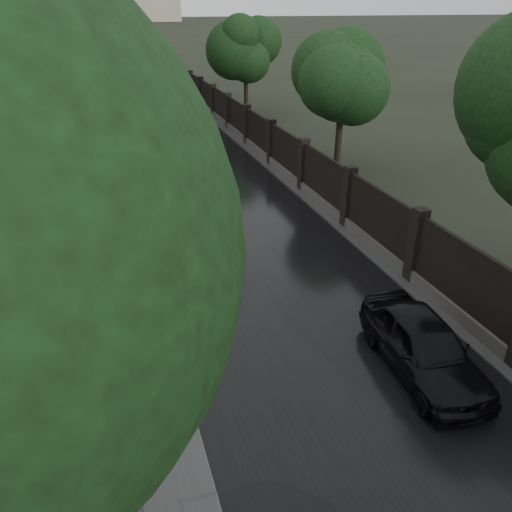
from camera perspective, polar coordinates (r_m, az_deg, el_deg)
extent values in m
cube|color=black|center=(193.23, -17.52, 23.21)|extent=(8.00, 420.00, 0.02)
cube|color=#2D2D2D|center=(193.15, -19.43, 22.98)|extent=(4.00, 420.00, 0.16)
cube|color=#2D2D2D|center=(193.45, -15.76, 23.44)|extent=(3.00, 420.00, 0.08)
cube|color=#383533|center=(37.30, -1.90, 13.74)|extent=(0.40, 75.00, 0.50)
cube|color=black|center=(37.03, -1.93, 15.63)|extent=(0.15, 75.00, 2.00)
cube|color=black|center=(73.99, -10.59, 20.77)|extent=(0.45, 0.45, 2.70)
cylinder|color=black|center=(33.58, -22.86, 14.94)|extent=(0.36, 0.36, 5.85)
sphere|color=black|center=(33.25, -23.61, 18.85)|extent=(4.25, 4.25, 4.25)
cylinder|color=black|center=(28.66, 9.53, 14.52)|extent=(0.36, 0.36, 5.53)
sphere|color=black|center=(28.28, 9.89, 18.89)|extent=(4.08, 4.08, 4.08)
cylinder|color=black|center=(45.21, -1.15, 19.31)|extent=(0.36, 0.36, 5.53)
sphere|color=black|center=(44.97, -1.18, 22.10)|extent=(4.08, 4.08, 4.08)
cube|color=#59595E|center=(5.79, -15.38, -13.85)|extent=(0.25, 0.12, 0.12)
cylinder|color=#59595E|center=(28.89, -15.49, 11.45)|extent=(0.12, 0.12, 3.00)
imported|color=#59595E|center=(28.46, -15.99, 15.32)|extent=(0.16, 0.20, 1.00)
sphere|color=#FF0C0C|center=(28.34, -15.93, 14.97)|extent=(0.14, 0.14, 0.14)
imported|color=black|center=(18.60, -5.23, 1.44)|extent=(2.39, 4.73, 1.54)
imported|color=black|center=(13.88, 18.59, -9.68)|extent=(2.17, 4.73, 1.57)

